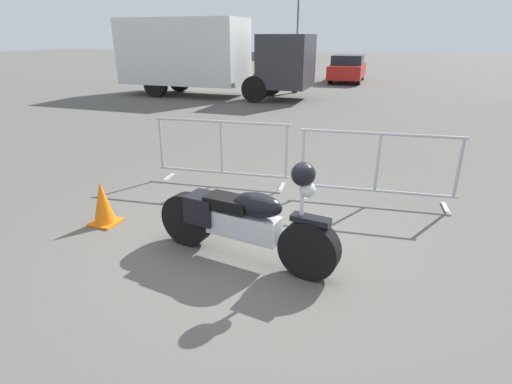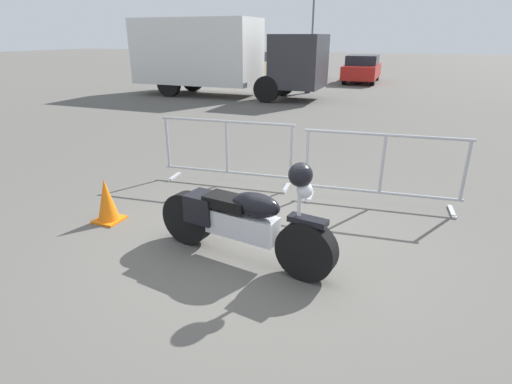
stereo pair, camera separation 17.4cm
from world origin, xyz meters
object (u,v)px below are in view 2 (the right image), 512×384
(parked_car_black, at_px, (207,65))
(pedestrian, at_px, (308,71))
(parked_car_tan, at_px, (250,66))
(street_lamp, at_px, (313,12))
(parked_car_silver, at_px, (306,67))
(traffic_cone, at_px, (107,201))
(crowd_barrier_near, at_px, (227,151))
(parked_car_red, at_px, (362,69))
(crowd_barrier_far, at_px, (382,169))
(motorcycle, at_px, (242,220))
(box_truck, at_px, (217,54))

(parked_car_black, bearing_deg, pedestrian, -125.03)
(parked_car_tan, xyz_separation_m, street_lamp, (2.21, 4.92, 2.97))
(parked_car_silver, bearing_deg, parked_car_black, 90.32)
(parked_car_tan, height_order, traffic_cone, parked_car_tan)
(crowd_barrier_near, relative_size, parked_car_silver, 0.54)
(parked_car_red, bearing_deg, crowd_barrier_near, 179.05)
(parked_car_silver, height_order, parked_car_red, parked_car_red)
(crowd_barrier_far, relative_size, traffic_cone, 3.80)
(motorcycle, bearing_deg, pedestrian, 110.61)
(crowd_barrier_near, distance_m, street_lamp, 21.66)
(motorcycle, height_order, street_lamp, street_lamp)
(crowd_barrier_near, bearing_deg, pedestrian, 98.95)
(parked_car_black, distance_m, pedestrian, 9.16)
(parked_car_red, distance_m, traffic_cone, 18.75)
(motorcycle, relative_size, box_truck, 0.28)
(crowd_barrier_near, xyz_separation_m, parked_car_black, (-9.50, 16.54, 0.14))
(parked_car_silver, height_order, street_lamp, street_lamp)
(parked_car_tan, height_order, parked_car_red, parked_car_tan)
(crowd_barrier_far, distance_m, parked_car_black, 20.41)
(crowd_barrier_near, height_order, box_truck, box_truck)
(motorcycle, distance_m, street_lamp, 24.00)
(box_truck, relative_size, parked_car_tan, 1.76)
(box_truck, bearing_deg, parked_car_silver, 76.43)
(parked_car_red, height_order, traffic_cone, parked_car_red)
(parked_car_black, bearing_deg, crowd_barrier_near, -152.18)
(crowd_barrier_near, xyz_separation_m, street_lamp, (-4.23, 21.01, 3.16))
(parked_car_black, relative_size, parked_car_silver, 1.00)
(parked_car_black, bearing_deg, parked_car_silver, -89.68)
(parked_car_red, xyz_separation_m, pedestrian, (-1.50, -5.25, 0.22))
(crowd_barrier_near, height_order, street_lamp, street_lamp)
(box_truck, relative_size, parked_car_silver, 1.88)
(box_truck, bearing_deg, pedestrian, 33.17)
(parked_car_red, xyz_separation_m, traffic_cone, (-0.51, -18.74, -0.41))
(crowd_barrier_far, bearing_deg, parked_car_silver, 109.17)
(box_truck, height_order, pedestrian, box_truck)
(crowd_barrier_near, height_order, pedestrian, pedestrian)
(crowd_barrier_far, xyz_separation_m, parked_car_silver, (-5.84, 16.79, 0.14))
(parked_car_black, bearing_deg, crowd_barrier_far, -146.19)
(motorcycle, xyz_separation_m, box_truck, (-6.25, 11.51, 1.17))
(box_truck, bearing_deg, crowd_barrier_near, -62.88)
(motorcycle, xyz_separation_m, crowd_barrier_near, (-1.23, 2.13, 0.09))
(crowd_barrier_near, distance_m, crowd_barrier_far, 2.46)
(parked_car_black, xyz_separation_m, parked_car_silver, (6.12, 0.25, 0.00))
(crowd_barrier_near, relative_size, pedestrian, 1.33)
(parked_car_red, bearing_deg, pedestrian, 162.03)
(box_truck, bearing_deg, parked_car_black, 120.91)
(crowd_barrier_far, relative_size, pedestrian, 1.33)
(traffic_cone, bearing_deg, box_truck, 110.37)
(box_truck, xyz_separation_m, pedestrian, (3.21, 2.18, -0.72))
(parked_car_silver, relative_size, pedestrian, 2.43)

